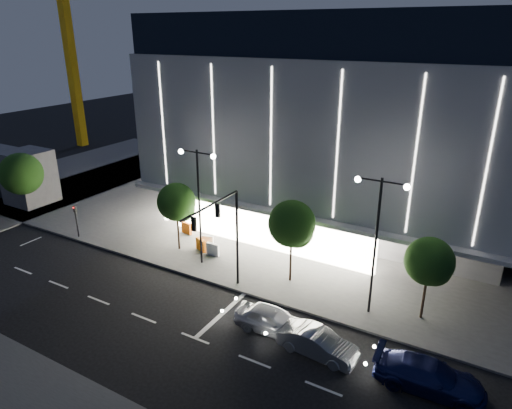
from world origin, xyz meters
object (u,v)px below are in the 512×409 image
(street_lamp_east, at_px, (377,227))
(barrier_d, at_px, (213,249))
(car_third, at_px, (429,376))
(street_lamp_west, at_px, (199,191))
(tree_right, at_px, (429,264))
(barrier_c, at_px, (201,245))
(tree_mid, at_px, (292,226))
(barrier_a, at_px, (187,228))
(traffic_mast, at_px, (225,227))
(barrier_b, at_px, (207,241))
(tree_left, at_px, (177,204))
(car_second, at_px, (318,343))
(ped_signal_far, at_px, (76,218))
(tower_crane, at_px, (68,1))
(car_lead, at_px, (272,320))

(street_lamp_east, xyz_separation_m, barrier_d, (-12.97, 1.43, -5.31))
(car_third, bearing_deg, street_lamp_west, 71.27)
(tree_right, xyz_separation_m, barrier_c, (-17.30, 0.58, -3.23))
(car_third, xyz_separation_m, barrier_d, (-17.47, 6.32, -0.13))
(tree_mid, height_order, barrier_a, tree_mid)
(traffic_mast, distance_m, barrier_d, 7.19)
(tree_right, relative_size, barrier_b, 5.01)
(street_lamp_west, height_order, car_third, street_lamp_west)
(tree_left, xyz_separation_m, car_second, (14.67, -6.26, -3.29))
(barrier_c, bearing_deg, ped_signal_far, -142.62)
(tower_crane, distance_m, barrier_b, 46.10)
(tower_crane, bearing_deg, tree_right, -21.25)
(car_lead, distance_m, barrier_b, 12.07)
(barrier_a, bearing_deg, car_second, -17.52)
(ped_signal_far, relative_size, car_second, 0.67)
(car_lead, relative_size, car_third, 0.87)
(street_lamp_west, bearing_deg, car_second, -24.12)
(ped_signal_far, xyz_separation_m, tree_left, (9.03, 2.52, 2.15))
(traffic_mast, xyz_separation_m, car_lead, (4.57, -1.99, -4.24))
(barrier_b, bearing_deg, tree_left, -160.34)
(street_lamp_east, bearing_deg, tree_mid, 170.31)
(ped_signal_far, distance_m, tree_right, 28.21)
(street_lamp_west, height_order, tree_mid, street_lamp_west)
(traffic_mast, xyz_separation_m, barrier_c, (-5.27, 4.27, -4.38))
(barrier_b, relative_size, barrier_c, 1.00)
(car_second, relative_size, barrier_c, 4.10)
(tree_left, relative_size, barrier_d, 5.20)
(street_lamp_west, distance_m, tower_crane, 46.19)
(tree_right, bearing_deg, street_lamp_east, -161.37)
(traffic_mast, relative_size, barrier_d, 6.43)
(street_lamp_west, bearing_deg, ped_signal_far, -172.87)
(tree_left, distance_m, barrier_c, 3.83)
(barrier_c, bearing_deg, barrier_b, 108.55)
(tower_crane, distance_m, barrier_c, 46.40)
(barrier_b, bearing_deg, car_third, -39.42)
(car_second, xyz_separation_m, car_third, (5.80, 0.34, 0.04))
(barrier_d, bearing_deg, street_lamp_west, -91.97)
(traffic_mast, bearing_deg, car_lead, -23.57)
(barrier_a, height_order, barrier_c, same)
(street_lamp_east, height_order, barrier_c, street_lamp_east)
(tower_crane, relative_size, barrier_d, 29.09)
(street_lamp_east, distance_m, tree_left, 16.12)
(car_second, bearing_deg, barrier_c, 65.77)
(car_third, relative_size, barrier_b, 4.88)
(ped_signal_far, relative_size, car_lead, 0.65)
(tree_mid, bearing_deg, barrier_a, 166.88)
(street_lamp_west, relative_size, barrier_b, 8.18)
(ped_signal_far, bearing_deg, car_second, -8.96)
(barrier_b, height_order, barrier_d, same)
(car_third, bearing_deg, traffic_mast, 77.51)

